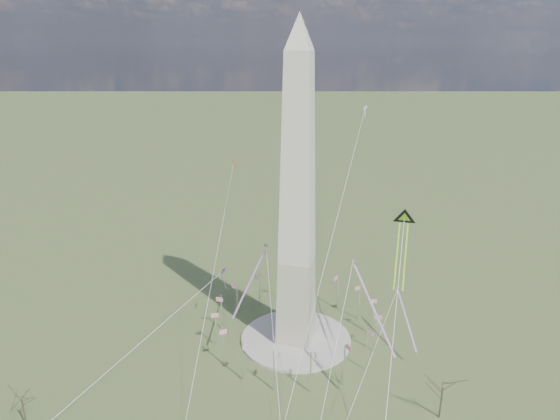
# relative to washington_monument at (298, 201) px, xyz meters

# --- Properties ---
(ground) EXTENTS (2000.00, 2000.00, 0.00)m
(ground) POSITION_rel_washington_monument_xyz_m (0.00, 0.00, -47.95)
(ground) COLOR #415128
(ground) RESTS_ON ground
(plaza) EXTENTS (36.00, 36.00, 0.80)m
(plaza) POSITION_rel_washington_monument_xyz_m (0.00, 0.00, -47.55)
(plaza) COLOR #A2A195
(plaza) RESTS_ON ground
(washington_monument) EXTENTS (15.56, 15.56, 100.00)m
(washington_monument) POSITION_rel_washington_monument_xyz_m (0.00, 0.00, 0.00)
(washington_monument) COLOR #ACA690
(washington_monument) RESTS_ON plaza
(flagpole_ring) EXTENTS (54.40, 54.40, 13.00)m
(flagpole_ring) POSITION_rel_washington_monument_xyz_m (-0.00, -0.00, -40.68)
(flagpole_ring) COLOR white
(flagpole_ring) RESTS_ON ground
(tree_near) EXTENTS (7.89, 7.89, 13.80)m
(tree_near) POSITION_rel_washington_monument_xyz_m (44.56, -24.77, -38.11)
(tree_near) COLOR #3F3226
(tree_near) RESTS_ON ground
(tree_far) EXTENTS (7.06, 7.06, 12.35)m
(tree_far) POSITION_rel_washington_monument_xyz_m (-56.97, -56.17, -39.15)
(tree_far) COLOR #3F3226
(tree_far) RESTS_ON ground
(kite_delta_black) EXTENTS (7.92, 21.44, 17.97)m
(kite_delta_black) POSITION_rel_washington_monument_xyz_m (31.21, 6.85, -6.02)
(kite_delta_black) COLOR black
(kite_delta_black) RESTS_ON ground
(kite_diamond_purple) EXTENTS (1.80, 2.70, 8.17)m
(kite_diamond_purple) POSITION_rel_washington_monument_xyz_m (-25.28, 1.27, -27.70)
(kite_diamond_purple) COLOR #4B1C81
(kite_diamond_purple) RESTS_ON ground
(kite_streamer_left) EXTENTS (15.06, 21.14, 16.91)m
(kite_streamer_left) POSITION_rel_washington_monument_xyz_m (23.22, -17.56, -17.71)
(kite_streamer_left) COLOR #FF5828
(kite_streamer_left) RESTS_ON ground
(kite_streamer_mid) EXTENTS (5.04, 22.40, 15.46)m
(kite_streamer_mid) POSITION_rel_washington_monument_xyz_m (-11.85, -5.48, -21.68)
(kite_streamer_mid) COLOR #FF5828
(kite_streamer_mid) RESTS_ON ground
(kite_streamer_right) EXTENTS (8.39, 17.73, 12.89)m
(kite_streamer_right) POSITION_rel_washington_monument_xyz_m (33.57, 6.37, -35.46)
(kite_streamer_right) COLOR #FF5828
(kite_streamer_right) RESTS_ON ground
(kite_small_red) EXTENTS (0.98, 1.62, 3.87)m
(kite_small_red) POSITION_rel_washington_monument_xyz_m (-33.03, 34.90, 2.13)
(kite_small_red) COLOR red
(kite_small_red) RESTS_ON ground
(kite_small_white) EXTENTS (1.76, 1.55, 4.69)m
(kite_small_white) POSITION_rel_washington_monument_xyz_m (14.29, 42.34, 22.58)
(kite_small_white) COLOR white
(kite_small_white) RESTS_ON ground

